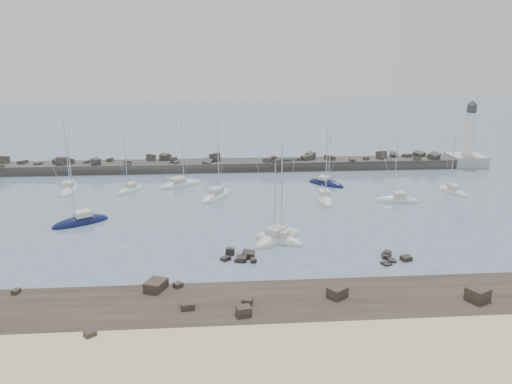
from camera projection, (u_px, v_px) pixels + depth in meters
ground at (267, 231)px, 67.89m from camera, size 400.00×400.00×0.00m
sand_strip at (308, 378)px, 37.15m from camera, size 140.00×14.00×1.00m
rock_shelf at (289, 311)px, 46.78m from camera, size 140.00×12.28×1.88m
rock_cluster_near at (240, 257)px, 58.92m from camera, size 4.29×3.84×1.30m
rock_cluster_far at (393, 259)px, 58.39m from camera, size 4.13×3.75×1.08m
breakwater at (212, 168)px, 103.73m from camera, size 115.00×7.25×5.07m
lighthouse at (467, 151)px, 107.05m from camera, size 7.00×7.00×14.60m
sailboat_1 at (69, 190)px, 87.81m from camera, size 3.20×9.04×14.17m
sailboat_2 at (81, 223)px, 70.81m from camera, size 8.15×6.55×13.00m
sailboat_3 at (217, 196)px, 83.80m from camera, size 6.84×9.07×14.10m
sailboat_4 at (180, 185)px, 90.96m from camera, size 8.79×6.90×13.71m
sailboat_5 at (279, 240)px, 64.15m from camera, size 7.04×5.86×11.35m
sailboat_6 at (324, 200)px, 81.65m from camera, size 2.66×8.07×12.90m
sailboat_7 at (278, 239)px, 64.60m from camera, size 8.08×7.99×13.87m
sailboat_8 at (326, 184)px, 91.88m from camera, size 6.86×7.09×11.97m
sailboat_9 at (397, 201)px, 81.29m from camera, size 7.43×3.48×11.49m
sailboat_10 at (452, 192)px, 86.57m from camera, size 4.16×7.15×10.97m
sailboat_13 at (130, 191)px, 87.40m from camera, size 5.09×6.50×10.34m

